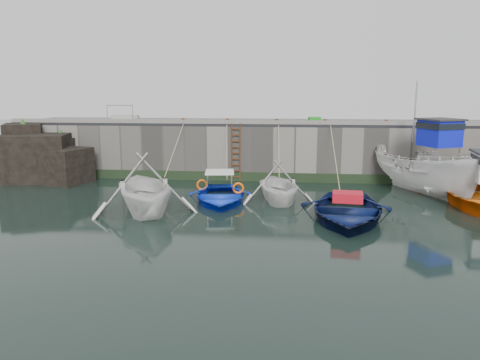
# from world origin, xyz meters

# --- Properties ---
(ground) EXTENTS (120.00, 120.00, 0.00)m
(ground) POSITION_xyz_m (0.00, 0.00, 0.00)
(ground) COLOR black
(ground) RESTS_ON ground
(quay_back) EXTENTS (30.00, 5.00, 3.00)m
(quay_back) POSITION_xyz_m (0.00, 12.50, 1.50)
(quay_back) COLOR slate
(quay_back) RESTS_ON ground
(road_back) EXTENTS (30.00, 5.00, 0.16)m
(road_back) POSITION_xyz_m (0.00, 12.50, 3.08)
(road_back) COLOR black
(road_back) RESTS_ON quay_back
(kerb_back) EXTENTS (30.00, 0.30, 0.20)m
(kerb_back) POSITION_xyz_m (0.00, 10.15, 3.26)
(kerb_back) COLOR slate
(kerb_back) RESTS_ON road_back
(algae_back) EXTENTS (30.00, 0.08, 0.50)m
(algae_back) POSITION_xyz_m (0.00, 9.96, 0.25)
(algae_back) COLOR black
(algae_back) RESTS_ON ground
(rock_outcrop) EXTENTS (5.85, 4.24, 3.41)m
(rock_outcrop) POSITION_xyz_m (-12.92, 9.11, 1.26)
(rock_outcrop) COLOR black
(rock_outcrop) RESTS_ON ground
(ladder) EXTENTS (0.51, 0.08, 3.20)m
(ladder) POSITION_xyz_m (-2.00, 9.91, 1.59)
(ladder) COLOR #3F1E0F
(ladder) RESTS_ON ground
(boat_near_white) EXTENTS (6.33, 6.68, 2.77)m
(boat_near_white) POSITION_xyz_m (-5.00, 2.86, 0.00)
(boat_near_white) COLOR silver
(boat_near_white) RESTS_ON ground
(boat_near_white_rope) EXTENTS (0.04, 5.32, 3.10)m
(boat_near_white_rope) POSITION_xyz_m (-5.00, 7.68, 0.00)
(boat_near_white_rope) COLOR tan
(boat_near_white_rope) RESTS_ON ground
(boat_near_blue) EXTENTS (3.97, 5.12, 0.98)m
(boat_near_blue) POSITION_xyz_m (-2.19, 5.14, 0.00)
(boat_near_blue) COLOR #0E31D2
(boat_near_blue) RESTS_ON ground
(boat_near_blue_rope) EXTENTS (0.04, 3.51, 3.10)m
(boat_near_blue_rope) POSITION_xyz_m (-2.19, 8.82, 0.00)
(boat_near_blue_rope) COLOR tan
(boat_near_blue_rope) RESTS_ON ground
(boat_near_blacktrim) EXTENTS (4.38, 4.83, 2.20)m
(boat_near_blacktrim) POSITION_xyz_m (0.45, 5.32, 0.00)
(boat_near_blacktrim) COLOR silver
(boat_near_blacktrim) RESTS_ON ground
(boat_near_blacktrim_rope) EXTENTS (0.04, 3.39, 3.10)m
(boat_near_blacktrim_rope) POSITION_xyz_m (0.45, 8.91, 0.00)
(boat_near_blacktrim_rope) COLOR tan
(boat_near_blacktrim_rope) RESTS_ON ground
(boat_near_navy) EXTENTS (4.64, 6.11, 1.19)m
(boat_near_navy) POSITION_xyz_m (3.21, 2.71, 0.00)
(boat_near_navy) COLOR #09133A
(boat_near_navy) RESTS_ON ground
(boat_near_navy_rope) EXTENTS (0.04, 5.45, 3.10)m
(boat_near_navy_rope) POSITION_xyz_m (3.21, 7.60, 0.00)
(boat_near_navy_rope) COLOR tan
(boat_near_navy_rope) RESTS_ON ground
(boat_far_white) EXTENTS (5.42, 7.61, 5.76)m
(boat_far_white) POSITION_xyz_m (7.59, 7.60, 1.16)
(boat_far_white) COLOR white
(boat_far_white) RESTS_ON ground
(fish_crate) EXTENTS (0.72, 0.58, 0.32)m
(fish_crate) POSITION_xyz_m (2.30, 11.50, 3.32)
(fish_crate) COLOR #1A931D
(fish_crate) RESTS_ON road_back
(railing) EXTENTS (1.60, 1.05, 1.00)m
(railing) POSITION_xyz_m (-8.75, 11.25, 3.36)
(railing) COLOR #A5A8AD
(railing) RESTS_ON road_back
(bollard_a) EXTENTS (0.18, 0.18, 0.28)m
(bollard_a) POSITION_xyz_m (-5.00, 10.25, 3.30)
(bollard_a) COLOR #3F1E0F
(bollard_a) RESTS_ON road_back
(bollard_b) EXTENTS (0.18, 0.18, 0.28)m
(bollard_b) POSITION_xyz_m (-2.50, 10.25, 3.30)
(bollard_b) COLOR #3F1E0F
(bollard_b) RESTS_ON road_back
(bollard_c) EXTENTS (0.18, 0.18, 0.28)m
(bollard_c) POSITION_xyz_m (0.20, 10.25, 3.30)
(bollard_c) COLOR #3F1E0F
(bollard_c) RESTS_ON road_back
(bollard_d) EXTENTS (0.18, 0.18, 0.28)m
(bollard_d) POSITION_xyz_m (2.80, 10.25, 3.30)
(bollard_d) COLOR #3F1E0F
(bollard_d) RESTS_ON road_back
(bollard_e) EXTENTS (0.18, 0.18, 0.28)m
(bollard_e) POSITION_xyz_m (6.00, 10.25, 3.30)
(bollard_e) COLOR #3F1E0F
(bollard_e) RESTS_ON road_back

